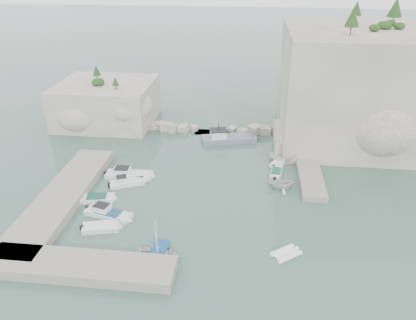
# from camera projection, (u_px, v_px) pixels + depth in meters

# --- Properties ---
(ground) EXTENTS (400.00, 400.00, 0.00)m
(ground) POSITION_uv_depth(u_px,v_px,m) (202.00, 205.00, 48.43)
(ground) COLOR #426357
(ground) RESTS_ON ground
(cliff_east) EXTENTS (26.00, 22.00, 17.00)m
(cliff_east) POSITION_uv_depth(u_px,v_px,m) (368.00, 86.00, 62.57)
(cliff_east) COLOR beige
(cliff_east) RESTS_ON ground
(cliff_terrace) EXTENTS (8.00, 10.00, 2.50)m
(cliff_terrace) POSITION_uv_depth(u_px,v_px,m) (300.00, 139.00, 62.47)
(cliff_terrace) COLOR beige
(cliff_terrace) RESTS_ON ground
(outcrop_west) EXTENTS (16.00, 14.00, 7.00)m
(outcrop_west) POSITION_uv_depth(u_px,v_px,m) (107.00, 102.00, 70.95)
(outcrop_west) COLOR beige
(outcrop_west) RESTS_ON ground
(quay_west) EXTENTS (5.00, 24.00, 1.10)m
(quay_west) POSITION_uv_depth(u_px,v_px,m) (62.00, 197.00, 49.01)
(quay_west) COLOR #9E9689
(quay_west) RESTS_ON ground
(quay_south) EXTENTS (18.00, 4.00, 1.10)m
(quay_south) POSITION_uv_depth(u_px,v_px,m) (80.00, 267.00, 38.14)
(quay_south) COLOR #9E9689
(quay_south) RESTS_ON ground
(ledge_east) EXTENTS (3.00, 16.00, 0.80)m
(ledge_east) POSITION_uv_depth(u_px,v_px,m) (309.00, 169.00, 55.73)
(ledge_east) COLOR #9E9689
(ledge_east) RESTS_ON ground
(breakwater) EXTENTS (28.00, 3.00, 1.40)m
(breakwater) POSITION_uv_depth(u_px,v_px,m) (213.00, 129.00, 67.67)
(breakwater) COLOR beige
(breakwater) RESTS_ON ground
(motorboat_a) EXTENTS (6.95, 2.32, 1.40)m
(motorboat_a) POSITION_uv_depth(u_px,v_px,m) (129.00, 177.00, 54.59)
(motorboat_a) COLOR white
(motorboat_a) RESTS_ON ground
(motorboat_b) EXTENTS (5.07, 3.34, 1.40)m
(motorboat_b) POSITION_uv_depth(u_px,v_px,m) (127.00, 185.00, 52.70)
(motorboat_b) COLOR white
(motorboat_b) RESTS_ON ground
(motorboat_c) EXTENTS (4.87, 2.57, 0.70)m
(motorboat_c) POSITION_uv_depth(u_px,v_px,m) (97.00, 200.00, 49.35)
(motorboat_c) COLOR white
(motorboat_c) RESTS_ON ground
(motorboat_d) EXTENTS (6.36, 3.33, 1.40)m
(motorboat_d) POSITION_uv_depth(u_px,v_px,m) (109.00, 216.00, 46.42)
(motorboat_d) COLOR white
(motorboat_d) RESTS_ON ground
(motorboat_e) EXTENTS (4.59, 2.72, 0.70)m
(motorboat_e) POSITION_uv_depth(u_px,v_px,m) (101.00, 229.00, 44.19)
(motorboat_e) COLOR white
(motorboat_e) RESTS_ON ground
(rowboat) EXTENTS (4.88, 3.62, 0.97)m
(rowboat) POSITION_uv_depth(u_px,v_px,m) (158.00, 257.00, 40.11)
(rowboat) COLOR white
(rowboat) RESTS_ON ground
(inflatable_dinghy) EXTENTS (3.42, 3.10, 0.44)m
(inflatable_dinghy) POSITION_uv_depth(u_px,v_px,m) (286.00, 255.00, 40.44)
(inflatable_dinghy) COLOR white
(inflatable_dinghy) RESTS_ON ground
(tender_east_a) EXTENTS (3.95, 3.50, 1.92)m
(tender_east_a) POSITION_uv_depth(u_px,v_px,m) (281.00, 188.00, 51.91)
(tender_east_a) COLOR silver
(tender_east_a) RESTS_ON ground
(tender_east_b) EXTENTS (1.96, 4.26, 0.70)m
(tender_east_b) POSITION_uv_depth(u_px,v_px,m) (276.00, 174.00, 55.10)
(tender_east_b) COLOR white
(tender_east_b) RESTS_ON ground
(tender_east_c) EXTENTS (3.27, 4.69, 0.70)m
(tender_east_c) POSITION_uv_depth(u_px,v_px,m) (280.00, 163.00, 58.06)
(tender_east_c) COLOR white
(tender_east_c) RESTS_ON ground
(tender_east_d) EXTENTS (4.38, 1.67, 1.69)m
(tender_east_d) POSITION_uv_depth(u_px,v_px,m) (283.00, 162.00, 58.48)
(tender_east_d) COLOR silver
(tender_east_d) RESTS_ON ground
(work_boat) EXTENTS (9.78, 4.95, 2.20)m
(work_boat) POSITION_uv_depth(u_px,v_px,m) (229.00, 141.00, 64.78)
(work_boat) COLOR slate
(work_boat) RESTS_ON ground
(rowboat_mast) EXTENTS (0.10, 0.10, 4.20)m
(rowboat_mast) POSITION_uv_depth(u_px,v_px,m) (156.00, 236.00, 38.93)
(rowboat_mast) COLOR white
(rowboat_mast) RESTS_ON rowboat
(vegetation) EXTENTS (53.48, 13.88, 13.40)m
(vegetation) POSITION_uv_depth(u_px,v_px,m) (341.00, 21.00, 60.03)
(vegetation) COLOR #1E4219
(vegetation) RESTS_ON ground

